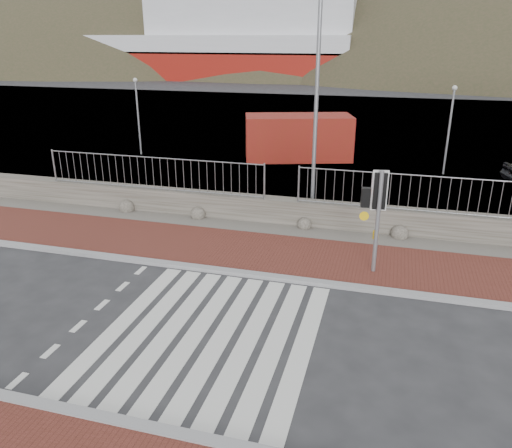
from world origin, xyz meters
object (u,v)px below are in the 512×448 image
(ferry, at_px, (213,41))
(traffic_signal_far, at_px, (378,201))
(streetlight, at_px, (321,93))
(shipping_container, at_px, (298,137))

(ferry, xyz_separation_m, traffic_signal_far, (27.96, -63.81, -3.23))
(traffic_signal_far, xyz_separation_m, streetlight, (-2.24, 4.06, 2.29))
(ferry, height_order, streetlight, ferry)
(traffic_signal_far, bearing_deg, ferry, -75.70)
(streetlight, height_order, shipping_container, streetlight)
(ferry, relative_size, traffic_signal_far, 16.96)
(ferry, bearing_deg, streetlight, -66.71)
(shipping_container, bearing_deg, streetlight, -92.61)
(ferry, distance_m, shipping_container, 56.02)
(streetlight, relative_size, shipping_container, 1.42)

